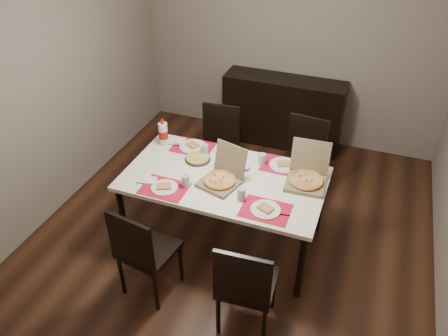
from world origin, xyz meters
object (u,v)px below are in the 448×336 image
(chair_far_left, at_px, (218,143))
(dip_bowl, at_px, (243,166))
(soda_bottle, at_px, (163,134))
(sideboard, at_px, (282,112))
(chair_far_right, at_px, (302,157))
(chair_near_left, at_px, (143,250))
(dining_table, at_px, (224,183))
(chair_near_right, at_px, (245,285))
(pizza_box_center, at_px, (222,178))

(chair_far_left, bearing_deg, dip_bowl, -52.86)
(soda_bottle, bearing_deg, dip_bowl, -7.64)
(sideboard, height_order, chair_far_right, chair_far_right)
(chair_near_left, xyz_separation_m, chair_far_left, (-0.01, 1.73, 0.00))
(chair_near_left, distance_m, chair_far_right, 2.01)
(dining_table, bearing_deg, chair_near_right, -60.60)
(chair_near_left, bearing_deg, pizza_box_center, 63.08)
(chair_near_left, bearing_deg, chair_far_left, 90.39)
(sideboard, relative_size, chair_far_left, 1.61)
(chair_near_left, distance_m, chair_near_right, 0.89)
(chair_near_left, relative_size, pizza_box_center, 2.17)
(chair_near_right, bearing_deg, pizza_box_center, 121.27)
(chair_near_right, xyz_separation_m, pizza_box_center, (-0.50, 0.82, 0.29))
(chair_far_left, bearing_deg, pizza_box_center, -67.04)
(chair_far_right, bearing_deg, soda_bottle, -154.35)
(chair_near_left, relative_size, dip_bowl, 7.04)
(chair_far_left, relative_size, soda_bottle, 3.34)
(chair_near_right, relative_size, dip_bowl, 7.04)
(chair_near_right, bearing_deg, soda_bottle, 136.22)
(chair_near_right, distance_m, chair_far_left, 1.99)
(dining_table, xyz_separation_m, pizza_box_center, (0.01, -0.08, 0.12))
(chair_near_right, distance_m, pizza_box_center, 1.00)
(dining_table, distance_m, dip_bowl, 0.24)
(chair_far_left, bearing_deg, chair_near_left, -89.61)
(chair_near_left, relative_size, chair_far_right, 1.00)
(chair_far_left, distance_m, soda_bottle, 0.76)
(chair_near_right, relative_size, chair_far_right, 1.00)
(dining_table, relative_size, soda_bottle, 6.46)
(chair_near_left, relative_size, chair_far_left, 1.00)
(sideboard, height_order, soda_bottle, soda_bottle)
(chair_far_right, distance_m, dip_bowl, 0.89)
(dining_table, relative_size, pizza_box_center, 4.20)
(dip_bowl, relative_size, soda_bottle, 0.47)
(chair_far_right, xyz_separation_m, soda_bottle, (-1.30, -0.62, 0.36))
(chair_near_right, bearing_deg, dining_table, 119.40)
(chair_near_left, height_order, pizza_box_center, pizza_box_center)
(chair_near_right, relative_size, soda_bottle, 3.34)
(dining_table, bearing_deg, chair_far_left, 114.30)
(chair_near_right, xyz_separation_m, chair_far_left, (-0.90, 1.77, 0.00))
(soda_bottle, bearing_deg, chair_far_left, 56.42)
(dining_table, distance_m, soda_bottle, 0.85)
(chair_far_left, relative_size, pizza_box_center, 2.17)
(dining_table, xyz_separation_m, soda_bottle, (-0.76, 0.32, 0.18))
(dining_table, xyz_separation_m, chair_far_left, (-0.39, 0.87, -0.17))
(soda_bottle, bearing_deg, chair_near_left, -72.03)
(chair_near_left, height_order, soda_bottle, soda_bottle)
(chair_far_left, bearing_deg, chair_near_right, -63.05)
(chair_far_right, bearing_deg, pizza_box_center, -117.13)
(pizza_box_center, xyz_separation_m, dip_bowl, (0.11, 0.28, -0.04))
(chair_far_right, height_order, pizza_box_center, pizza_box_center)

